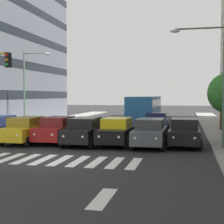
{
  "coord_description": "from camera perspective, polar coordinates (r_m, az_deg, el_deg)",
  "views": [
    {
      "loc": [
        -6.4,
        15.5,
        3.15
      ],
      "look_at": [
        -1.39,
        -7.29,
        2.0
      ],
      "focal_mm": 54.87,
      "sensor_mm": 36.0,
      "label": 1
    }
  ],
  "objects": [
    {
      "name": "car_2",
      "position": [
        21.54,
        0.78,
        -3.23
      ],
      "size": [
        2.02,
        4.44,
        1.72
      ],
      "color": "black",
      "rests_on": "ground_plane"
    },
    {
      "name": "car_5",
      "position": [
        23.17,
        -14.2,
        -2.89
      ],
      "size": [
        2.02,
        4.44,
        1.72
      ],
      "color": "gold",
      "rests_on": "ground_plane"
    },
    {
      "name": "car_3",
      "position": [
        21.75,
        -4.63,
        -3.18
      ],
      "size": [
        2.02,
        4.44,
        1.72
      ],
      "color": "black",
      "rests_on": "ground_plane"
    },
    {
      "name": "lane_arrow_0",
      "position": [
        10.77,
        -1.56,
        -14.18
      ],
      "size": [
        0.5,
        2.2,
        0.01
      ],
      "primitive_type": "cube",
      "color": "silver",
      "rests_on": "ground_plane"
    },
    {
      "name": "bus_behind_traffic",
      "position": [
        36.02,
        5.51,
        0.75
      ],
      "size": [
        2.78,
        10.5,
        3.0
      ],
      "color": "#286BAD",
      "rests_on": "ground_plane"
    },
    {
      "name": "ground_plane",
      "position": [
        17.06,
        -9.97,
        -7.88
      ],
      "size": [
        180.0,
        180.0,
        0.0
      ],
      "primitive_type": "plane",
      "color": "#262628"
    },
    {
      "name": "street_lamp_left",
      "position": [
        20.3,
        16.72,
        6.32
      ],
      "size": [
        3.1,
        0.28,
        6.95
      ],
      "color": "#4C6B56",
      "rests_on": "sidewalk_left"
    },
    {
      "name": "car_1",
      "position": [
        20.95,
        6.33,
        -3.41
      ],
      "size": [
        2.02,
        4.44,
        1.72
      ],
      "color": "#474C51",
      "rests_on": "ground_plane"
    },
    {
      "name": "street_tree_2",
      "position": [
        31.23,
        17.75,
        2.61
      ],
      "size": [
        1.82,
        1.82,
        3.9
      ],
      "color": "#513823",
      "rests_on": "sidewalk_left"
    },
    {
      "name": "street_lamp_right",
      "position": [
        32.76,
        -13.76,
        4.97
      ],
      "size": [
        2.66,
        0.28,
        7.03
      ],
      "color": "#4C6B56",
      "rests_on": "sidewalk_right"
    },
    {
      "name": "car_4",
      "position": [
        22.93,
        -9.13,
        -2.9
      ],
      "size": [
        2.02,
        4.44,
        1.72
      ],
      "color": "maroon",
      "rests_on": "ground_plane"
    },
    {
      "name": "car_0",
      "position": [
        21.54,
        11.97,
        -3.29
      ],
      "size": [
        2.02,
        4.44,
        1.72
      ],
      "color": "black",
      "rests_on": "ground_plane"
    },
    {
      "name": "crosswalk_markings",
      "position": [
        17.06,
        -9.97,
        -7.86
      ],
      "size": [
        8.55,
        2.8,
        0.01
      ],
      "color": "silver",
      "rests_on": "ground_plane"
    },
    {
      "name": "car_row2_0",
      "position": [
        28.59,
        7.4,
        -1.76
      ],
      "size": [
        2.02,
        4.44,
        1.72
      ],
      "color": "navy",
      "rests_on": "ground_plane"
    }
  ]
}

